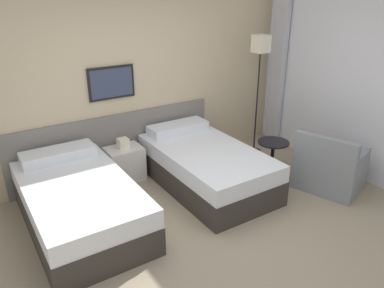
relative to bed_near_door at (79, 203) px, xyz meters
The scene contains 8 objects.
ground_plane 1.61m from the bed_near_door, 41.16° to the right, with size 16.00×16.00×0.00m, color gray.
wall_headboard 1.86m from the bed_near_door, 41.30° to the left, with size 10.00×0.10×2.70m.
bed_near_door is the anchor object (origin of this frame).
bed_near_window 1.73m from the bed_near_door, ahead, with size 1.10×1.96×0.67m.
nightstand 1.14m from the bed_near_door, 40.32° to the left, with size 0.49×0.38×0.62m.
floor_lamp 3.33m from the bed_near_door, ahead, with size 0.24×0.24×1.87m.
side_table 2.69m from the bed_near_door, ahead, with size 0.44×0.44×0.53m.
armchair 3.23m from the bed_near_door, 17.40° to the right, with size 0.92×0.98×0.81m.
Camera 1 is at (-2.09, -2.68, 2.54)m, focal length 35.00 mm.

